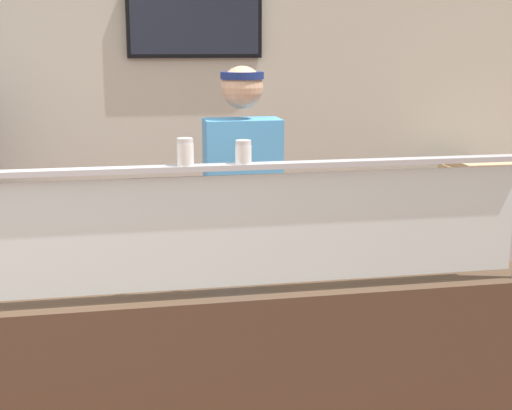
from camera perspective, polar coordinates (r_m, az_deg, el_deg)
ground_plane at (r=3.90m, az=-2.48°, el=-15.74°), size 12.00×12.00×0.00m
shop_rear_unit at (r=4.94m, az=-5.22°, el=6.91°), size 6.67×0.13×2.70m
serving_counter at (r=3.13m, az=-0.83°, el=-13.46°), size 2.27×0.75×0.95m
sneeze_guard at (r=2.57m, az=0.36°, el=-0.73°), size 2.10×0.06×0.50m
pizza_tray at (r=3.02m, az=2.02°, el=-4.41°), size 0.48×0.48×0.04m
pizza_server at (r=2.99m, az=2.24°, el=-4.11°), size 0.14×0.29×0.01m
parmesan_shaker at (r=2.49m, az=-5.71°, el=4.14°), size 0.06×0.06×0.10m
pepper_flake_shaker at (r=2.51m, az=-1.03°, el=4.17°), size 0.06×0.06×0.08m
worker_figure at (r=3.62m, az=-1.00°, el=-0.86°), size 0.41×0.50×1.76m
prep_shelf at (r=5.22m, az=17.19°, el=-3.67°), size 0.70×0.55×0.87m
pizza_box_stack at (r=5.10m, az=17.59°, el=2.23°), size 0.45×0.44×0.22m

